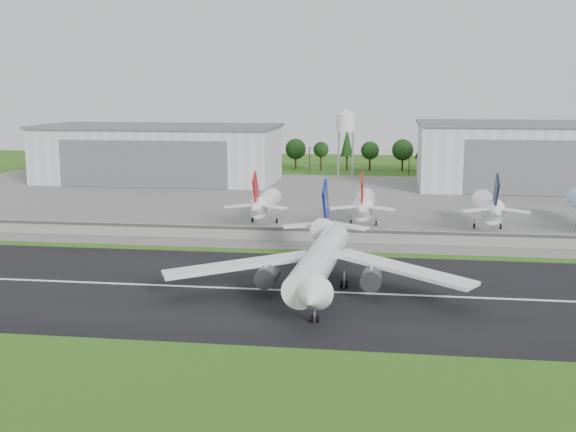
% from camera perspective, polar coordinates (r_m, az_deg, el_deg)
% --- Properties ---
extents(ground, '(600.00, 600.00, 0.00)m').
position_cam_1_polar(ground, '(126.55, 1.40, -7.24)').
color(ground, '#2B5614').
rests_on(ground, ground).
extents(runway, '(320.00, 60.00, 0.10)m').
position_cam_1_polar(runway, '(136.06, 1.90, -5.99)').
color(runway, black).
rests_on(runway, ground).
extents(runway_centerline, '(220.00, 1.00, 0.02)m').
position_cam_1_polar(runway_centerline, '(136.04, 1.90, -5.96)').
color(runway_centerline, white).
rests_on(runway_centerline, runway).
extents(apron, '(320.00, 150.00, 0.10)m').
position_cam_1_polar(apron, '(243.35, 4.74, 1.11)').
color(apron, slate).
rests_on(apron, ground).
extents(blast_fence, '(240.00, 0.61, 3.50)m').
position_cam_1_polar(blast_fence, '(179.18, 3.48, -1.51)').
color(blast_fence, gray).
rests_on(blast_fence, ground).
extents(hangar_west, '(97.00, 44.00, 23.20)m').
position_cam_1_polar(hangar_west, '(301.21, -10.12, 4.92)').
color(hangar_west, silver).
rests_on(hangar_west, ground).
extents(hangar_east, '(102.00, 47.00, 25.20)m').
position_cam_1_polar(hangar_east, '(292.45, 20.21, 4.51)').
color(hangar_east, silver).
rests_on(hangar_east, ground).
extents(water_tower, '(8.40, 8.40, 29.40)m').
position_cam_1_polar(water_tower, '(305.91, 4.61, 7.54)').
color(water_tower, '#99999E').
rests_on(water_tower, ground).
extents(utility_poles, '(230.00, 3.00, 12.00)m').
position_cam_1_polar(utility_poles, '(322.53, 5.61, 3.27)').
color(utility_poles, black).
rests_on(utility_poles, ground).
extents(treeline, '(320.00, 16.00, 22.00)m').
position_cam_1_polar(treeline, '(337.42, 5.72, 3.57)').
color(treeline, black).
rests_on(treeline, ground).
extents(main_airliner, '(57.21, 59.21, 18.17)m').
position_cam_1_polar(main_airliner, '(134.23, 2.53, -4.07)').
color(main_airliner, white).
rests_on(main_airliner, runway).
extents(parked_jet_red_a, '(7.36, 31.29, 16.41)m').
position_cam_1_polar(parked_jet_red_a, '(202.15, -1.94, 1.01)').
color(parked_jet_red_a, white).
rests_on(parked_jet_red_a, ground).
extents(parked_jet_red_b, '(7.36, 31.29, 16.69)m').
position_cam_1_polar(parked_jet_red_b, '(199.21, 5.99, 0.90)').
color(parked_jet_red_b, white).
rests_on(parked_jet_red_b, ground).
extents(parked_jet_navy, '(7.36, 31.29, 16.82)m').
position_cam_1_polar(parked_jet_navy, '(200.81, 15.60, 0.69)').
color(parked_jet_navy, white).
rests_on(parked_jet_navy, ground).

